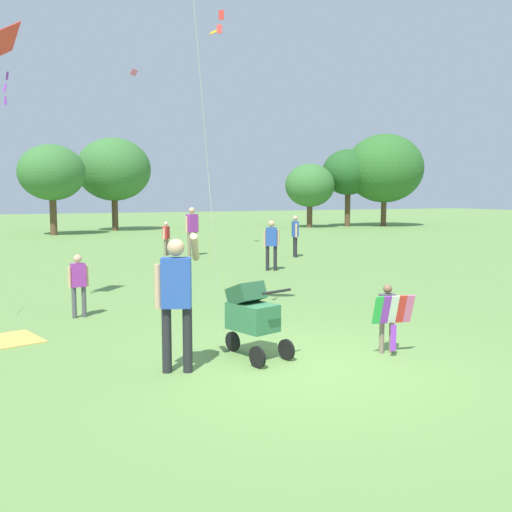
# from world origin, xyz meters

# --- Properties ---
(ground_plane) EXTENTS (120.00, 120.00, 0.00)m
(ground_plane) POSITION_xyz_m (0.00, 0.00, 0.00)
(ground_plane) COLOR #668E47
(treeline_distant) EXTENTS (45.00, 7.57, 6.56)m
(treeline_distant) POSITION_xyz_m (-0.22, 26.96, 3.82)
(treeline_distant) COLOR brown
(treeline_distant) RESTS_ON ground
(child_with_butterfly_kite) EXTENTS (0.58, 0.38, 0.96)m
(child_with_butterfly_kite) POSITION_xyz_m (1.32, -0.04, 0.57)
(child_with_butterfly_kite) COLOR #7F705B
(child_with_butterfly_kite) RESTS_ON ground
(person_adult_flyer) EXTENTS (0.64, 0.49, 1.73)m
(person_adult_flyer) POSITION_xyz_m (-1.56, 0.37, 1.00)
(person_adult_flyer) COLOR #232328
(person_adult_flyer) RESTS_ON ground
(stroller) EXTENTS (0.73, 1.12, 1.03)m
(stroller) POSITION_xyz_m (-0.46, 0.58, 0.61)
(stroller) COLOR black
(stroller) RESTS_ON ground
(kite_orange_delta) EXTENTS (2.12, 1.78, 5.23)m
(kite_orange_delta) POSITION_xyz_m (-3.26, 4.90, 4.66)
(kite_orange_delta) COLOR red
(kite_orange_delta) RESTS_ON ground
(distant_kites_cluster) EXTENTS (19.70, 11.33, 3.57)m
(distant_kites_cluster) POSITION_xyz_m (-1.72, 19.99, 9.17)
(distant_kites_cluster) COLOR #F4A319
(person_red_shirt) EXTENTS (0.42, 0.31, 1.44)m
(person_red_shirt) POSITION_xyz_m (3.68, 8.37, 0.85)
(person_red_shirt) COLOR #232328
(person_red_shirt) RESTS_ON ground
(person_sitting_far) EXTENTS (0.53, 0.33, 1.72)m
(person_sitting_far) POSITION_xyz_m (2.86, 13.02, 1.01)
(person_sitting_far) COLOR #7F705B
(person_sitting_far) RESTS_ON ground
(person_couple_left) EXTENTS (0.29, 0.30, 1.20)m
(person_couple_left) POSITION_xyz_m (2.08, 13.58, 0.71)
(person_couple_left) COLOR #7F705B
(person_couple_left) RESTS_ON ground
(person_kid_running) EXTENTS (0.28, 0.44, 1.44)m
(person_kid_running) POSITION_xyz_m (5.99, 11.20, 0.85)
(person_kid_running) COLOR #232328
(person_kid_running) RESTS_ON ground
(person_back_turned) EXTENTS (0.36, 0.18, 1.13)m
(person_back_turned) POSITION_xyz_m (-2.21, 4.15, 0.67)
(person_back_turned) COLOR #4C4C51
(person_back_turned) RESTS_ON ground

